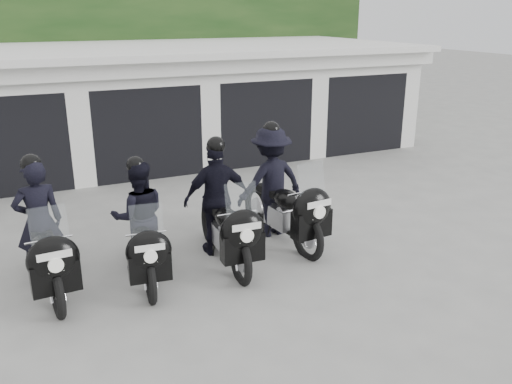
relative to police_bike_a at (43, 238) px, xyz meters
name	(u,v)px	position (x,y,z in m)	size (l,w,h in m)	color
ground	(240,272)	(2.74, -0.69, -0.81)	(80.00, 80.00, 0.00)	#999994
garage_block	(125,104)	(2.74, 7.36, 0.62)	(16.40, 6.80, 2.96)	white
background_vegetation	(104,44)	(3.12, 12.22, 1.96)	(20.00, 3.90, 5.80)	#163413
police_bike_a	(43,238)	(0.00, 0.00, 0.00)	(0.79, 2.34, 2.03)	black
police_bike_b	(141,226)	(1.38, -0.10, -0.01)	(0.93, 2.17, 1.89)	black
police_bike_c	(221,207)	(2.70, -0.03, 0.07)	(1.15, 2.37, 2.06)	black
police_bike_d	(277,189)	(3.89, 0.33, 0.11)	(1.35, 2.46, 2.15)	black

